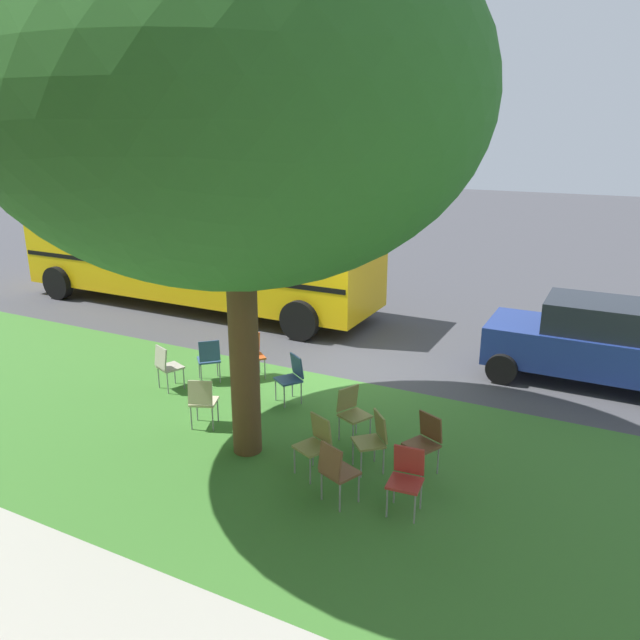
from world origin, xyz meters
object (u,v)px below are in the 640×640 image
chair_5 (425,439)px  parked_car (589,341)px  chair_7 (252,352)px  chair_8 (209,357)px  chair_4 (202,399)px  chair_10 (336,469)px  chair_2 (373,437)px  chair_9 (315,441)px  street_tree (234,97)px  chair_6 (406,475)px  chair_0 (352,410)px  chair_3 (167,364)px  chair_1 (292,375)px  school_bus (193,243)px

chair_5 → parked_car: (-1.79, -4.64, 0.32)m
chair_7 → chair_8: bearing=46.6°
chair_4 → chair_10: 3.04m
chair_2 → chair_8: (4.07, -1.55, 0.00)m
chair_10 → chair_9: bearing=-42.8°
street_tree → chair_6: street_tree is taller
chair_0 → chair_3: same height
chair_10 → chair_1: bearing=-50.3°
chair_9 → parked_car: bearing=-120.4°
chair_0 → chair_9: size_ratio=1.00×
chair_6 → chair_8: (4.83, -2.30, 0.00)m
chair_4 → chair_3: bearing=-31.3°
chair_2 → chair_4: bearing=1.3°
chair_10 → parked_car: bearing=-113.4°
chair_2 → chair_3: (4.56, -0.88, 0.00)m
chair_4 → chair_8: 1.94m
chair_2 → chair_9: same height
street_tree → chair_3: bearing=-25.4°
chair_0 → chair_5: bearing=163.5°
chair_3 → parked_car: bearing=-150.1°
street_tree → chair_1: bearing=-82.1°
chair_4 → parked_car: parked_car is taller
chair_1 → chair_3: same height
chair_0 → parked_car: (-3.12, -4.25, 0.32)m
school_bus → chair_4: bearing=128.7°
chair_2 → chair_9: (0.69, 0.48, 0.00)m
chair_0 → chair_8: same height
chair_6 → chair_1: bearing=-37.1°
chair_4 → school_bus: size_ratio=0.08×
parked_car → chair_2: bearing=63.3°
school_bus → chair_0: bearing=144.0°
chair_6 → school_bus: bearing=-37.8°
chair_7 → chair_8: 0.85m
street_tree → chair_3: size_ratio=8.71×
chair_1 → chair_4: size_ratio=1.00×
chair_0 → chair_2: (-0.64, 0.68, 0.00)m
chair_4 → chair_8: bearing=-56.4°
chair_2 → chair_7: bearing=-31.9°
chair_6 → chair_7: 5.15m
chair_0 → chair_5: same height
chair_0 → chair_9: 1.16m
parked_car → chair_3: bearing=29.9°
street_tree → chair_4: (1.07, -0.30, -4.65)m
chair_0 → chair_2: bearing=133.4°
chair_7 → chair_8: (0.59, 0.62, 0.00)m
chair_4 → parked_car: size_ratio=0.24×
chair_6 → chair_7: size_ratio=1.00×
chair_8 → chair_3: bearing=53.7°
chair_6 → parked_car: 5.94m
chair_10 → school_bus: size_ratio=0.08×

